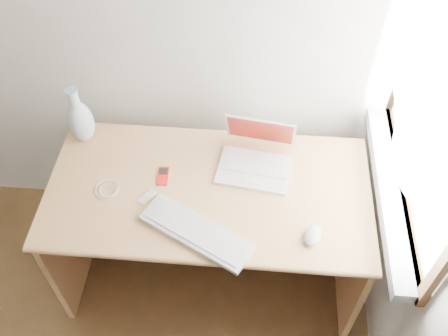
# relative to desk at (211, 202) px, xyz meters

# --- Properties ---
(window) EXTENTS (0.11, 0.99, 1.10)m
(window) POSITION_rel_desk_xyz_m (0.77, -0.07, 0.76)
(window) COLOR white
(window) RESTS_ON right_wall
(desk) EXTENTS (1.38, 0.69, 0.73)m
(desk) POSITION_rel_desk_xyz_m (0.00, 0.00, 0.00)
(desk) COLOR tan
(desk) RESTS_ON floor
(laptop) EXTENTS (0.33, 0.29, 0.21)m
(laptop) POSITION_rel_desk_xyz_m (0.19, 0.07, 0.26)
(laptop) COLOR white
(laptop) RESTS_ON desk
(external_keyboard) EXTENTS (0.48, 0.34, 0.02)m
(external_keyboard) POSITION_rel_desk_xyz_m (-0.02, -0.31, 0.22)
(external_keyboard) COLOR white
(external_keyboard) RESTS_ON desk
(mouse) EXTENTS (0.09, 0.12, 0.04)m
(mouse) POSITION_rel_desk_xyz_m (0.43, -0.29, 0.23)
(mouse) COLOR white
(mouse) RESTS_ON desk
(ipod) EXTENTS (0.05, 0.10, 0.01)m
(ipod) POSITION_rel_desk_xyz_m (-0.20, -0.03, 0.21)
(ipod) COLOR red
(ipod) RESTS_ON desk
(cable_coil) EXTENTS (0.12, 0.12, 0.01)m
(cable_coil) POSITION_rel_desk_xyz_m (-0.43, -0.12, 0.21)
(cable_coil) COLOR white
(cable_coil) RESTS_ON desk
(remote) EXTENTS (0.07, 0.09, 0.01)m
(remote) POSITION_rel_desk_xyz_m (-0.25, -0.15, 0.21)
(remote) COLOR white
(remote) RESTS_ON desk
(vase) EXTENTS (0.12, 0.12, 0.30)m
(vase) POSITION_rel_desk_xyz_m (-0.59, 0.16, 0.33)
(vase) COLOR silver
(vase) RESTS_ON desk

